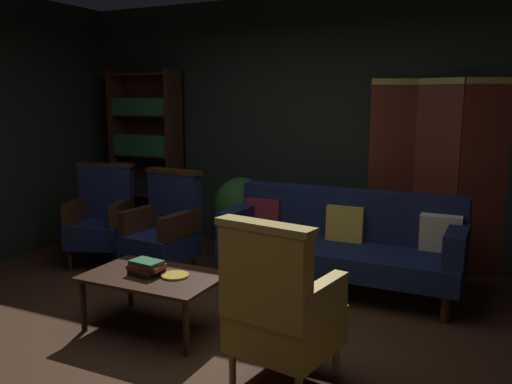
{
  "coord_description": "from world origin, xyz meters",
  "views": [
    {
      "loc": [
        1.84,
        -3.04,
        1.7
      ],
      "look_at": [
        0.0,
        0.8,
        0.95
      ],
      "focal_mm": 36.97,
      "sensor_mm": 36.0,
      "label": 1
    }
  ],
  "objects": [
    {
      "name": "book_green_cloth",
      "position": [
        -0.51,
        -0.01,
        0.51
      ],
      "size": [
        0.25,
        0.18,
        0.03
      ],
      "primitive_type": "cube",
      "rotation": [
        0.0,
        0.0,
        -0.12
      ],
      "color": "#1E4C28",
      "rests_on": "book_red_leather"
    },
    {
      "name": "velvet_couch",
      "position": [
        0.55,
        1.45,
        0.45
      ],
      "size": [
        2.12,
        0.78,
        0.88
      ],
      "color": "black",
      "rests_on": "ground_plane"
    },
    {
      "name": "potted_plant",
      "position": [
        -0.65,
        1.8,
        0.52
      ],
      "size": [
        0.6,
        0.6,
        0.89
      ],
      "color": "brown",
      "rests_on": "ground_plane"
    },
    {
      "name": "armchair_wing_right",
      "position": [
        -1.04,
        0.95,
        0.49
      ],
      "size": [
        0.63,
        0.63,
        1.04
      ],
      "color": "black",
      "rests_on": "ground_plane"
    },
    {
      "name": "armchair_wing_left",
      "position": [
        -1.91,
        1.07,
        0.49
      ],
      "size": [
        0.74,
        0.74,
        1.04
      ],
      "color": "black",
      "rests_on": "ground_plane"
    },
    {
      "name": "book_red_leather",
      "position": [
        -0.51,
        -0.01,
        0.48
      ],
      "size": [
        0.27,
        0.18,
        0.03
      ],
      "primitive_type": "cube",
      "rotation": [
        0.0,
        0.0,
        0.07
      ],
      "color": "maroon",
      "rests_on": "book_black_cloth"
    },
    {
      "name": "bookshelf",
      "position": [
        -2.15,
        2.19,
        1.08
      ],
      "size": [
        0.9,
        0.32,
        2.05
      ],
      "color": "black",
      "rests_on": "ground_plane"
    },
    {
      "name": "coffee_table",
      "position": [
        -0.46,
        0.0,
        0.37
      ],
      "size": [
        1.0,
        0.64,
        0.42
      ],
      "color": "black",
      "rests_on": "ground_plane"
    },
    {
      "name": "folding_screen",
      "position": [
        1.23,
        2.28,
        0.99
      ],
      "size": [
        1.27,
        0.3,
        1.9
      ],
      "color": "#5B2319",
      "rests_on": "ground_plane"
    },
    {
      "name": "book_black_cloth",
      "position": [
        -0.51,
        -0.01,
        0.44
      ],
      "size": [
        0.24,
        0.23,
        0.04
      ],
      "primitive_type": "cube",
      "rotation": [
        0.0,
        0.0,
        -0.17
      ],
      "color": "black",
      "rests_on": "coffee_table"
    },
    {
      "name": "back_wall",
      "position": [
        0.0,
        2.45,
        1.4
      ],
      "size": [
        7.2,
        0.1,
        2.8
      ],
      "primitive_type": "cube",
      "color": "black",
      "rests_on": "ground_plane"
    },
    {
      "name": "armchair_gilt_accent",
      "position": [
        0.7,
        -0.34,
        0.49
      ],
      "size": [
        0.67,
        0.66,
        1.04
      ],
      "color": "tan",
      "rests_on": "ground_plane"
    },
    {
      "name": "brass_tray",
      "position": [
        -0.29,
        0.03,
        0.43
      ],
      "size": [
        0.2,
        0.2,
        0.02
      ],
      "primitive_type": "cylinder",
      "color": "gold",
      "rests_on": "coffee_table"
    },
    {
      "name": "ground_plane",
      "position": [
        0.0,
        0.0,
        0.0
      ],
      "size": [
        10.0,
        10.0,
        0.0
      ],
      "primitive_type": "plane",
      "color": "#331E11"
    }
  ]
}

